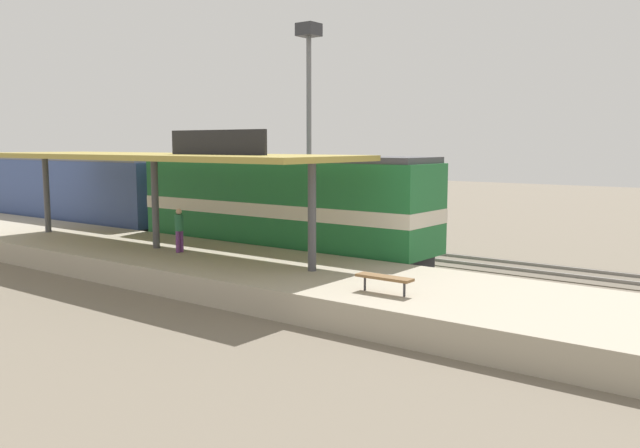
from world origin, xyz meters
TOP-DOWN VIEW (x-y plane):
  - ground_plane at (2.00, 0.00)m, footprint 120.00×120.00m
  - track_near at (0.00, 0.00)m, footprint 3.20×110.00m
  - track_far at (4.60, 0.00)m, footprint 3.20×110.00m
  - platform at (-4.60, 0.00)m, footprint 6.00×44.00m
  - station_canopy at (-4.60, -0.09)m, footprint 5.20×18.00m
  - platform_bench at (-6.00, -11.67)m, footprint 0.44×1.70m
  - locomotive at (0.00, -2.68)m, footprint 2.93×14.43m
  - passenger_carriage_single at (0.00, 15.32)m, footprint 2.90×20.00m
  - freight_car at (4.60, 9.95)m, footprint 2.80×12.00m
  - light_mast at (7.80, 1.88)m, footprint 1.10×1.10m
  - person_waiting at (-4.73, -1.57)m, footprint 0.34×0.34m

SIDE VIEW (x-z plane):
  - ground_plane at x=2.00m, z-range 0.00..0.00m
  - track_near at x=0.00m, z-range -0.05..0.11m
  - track_far at x=4.60m, z-range -0.05..0.11m
  - platform at x=-4.60m, z-range 0.00..0.90m
  - platform_bench at x=-6.00m, z-range 1.09..1.59m
  - person_waiting at x=-4.73m, z-range 1.00..2.71m
  - freight_car at x=4.60m, z-range 0.20..3.74m
  - passenger_carriage_single at x=0.00m, z-range 0.19..4.43m
  - locomotive at x=0.00m, z-range 0.19..4.63m
  - station_canopy at x=-4.60m, z-range 2.18..6.88m
  - light_mast at x=7.80m, z-range 2.55..14.25m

